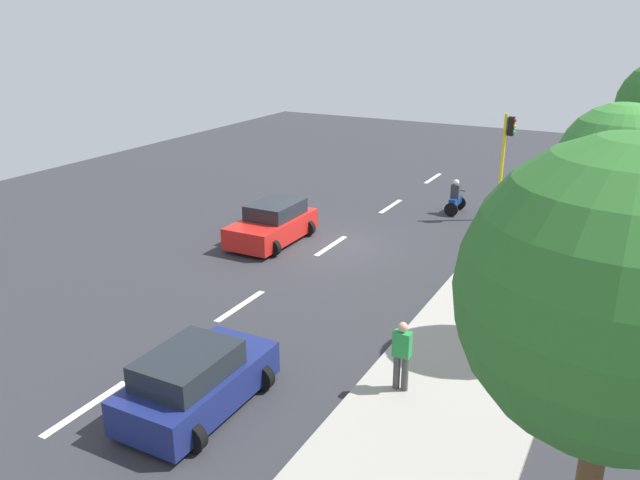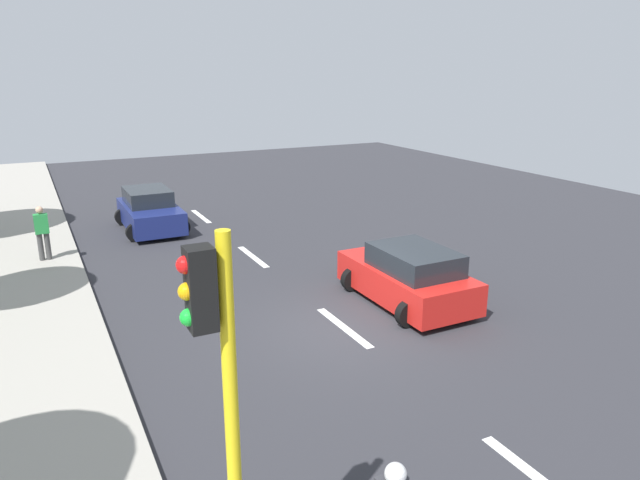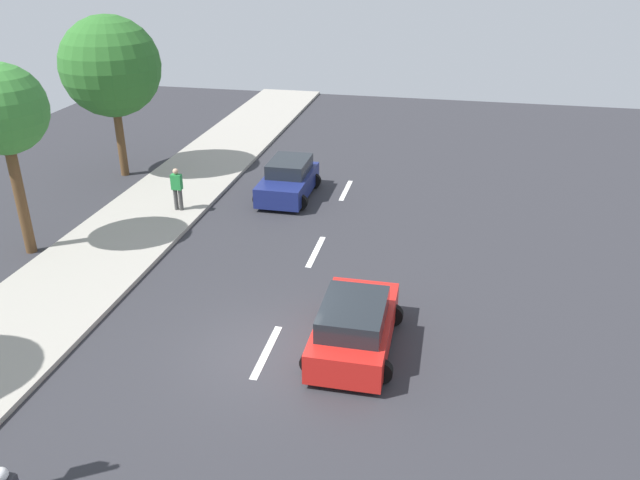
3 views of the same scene
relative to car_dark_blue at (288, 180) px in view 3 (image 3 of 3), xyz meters
The scene contains 10 objects.
ground_plane 11.11m from the car_dark_blue, 101.61° to the left, with size 40.00×60.00×0.10m, color #2D2D33.
sidewalk 11.87m from the car_dark_blue, 66.28° to the left, with size 4.00×60.00×0.15m, color #9E998E.
lane_stripe_far_north 2.60m from the car_dark_blue, 152.83° to the right, with size 0.20×2.40×0.01m, color white.
lane_stripe_north 5.39m from the car_dark_blue, 114.67° to the left, with size 0.20×2.40×0.01m, color white.
lane_stripe_mid 11.10m from the car_dark_blue, 101.61° to the left, with size 0.20×2.40×0.01m, color white.
car_dark_blue is the anchor object (origin of this frame).
car_red 11.18m from the car_dark_blue, 113.40° to the left, with size 2.30×3.95×1.52m.
pedestrian_near_signal 4.59m from the car_dark_blue, 35.38° to the left, with size 0.40×0.24×1.69m.
street_tree_north 9.02m from the car_dark_blue, ahead, with size 4.24×4.24×6.97m.
street_tree_center 10.91m from the car_dark_blue, 43.10° to the left, with size 2.87×2.87×6.39m.
Camera 3 is at (-4.24, 13.18, 9.79)m, focal length 35.79 mm.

